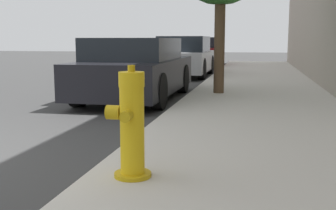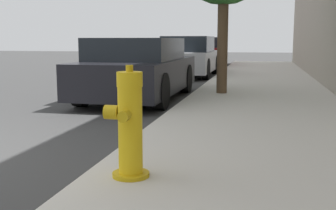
# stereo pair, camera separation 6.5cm
# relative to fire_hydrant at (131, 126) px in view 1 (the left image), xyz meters

# --- Properties ---
(sidewalk_slab) EXTENTS (3.01, 40.00, 0.12)m
(sidewalk_slab) POSITION_rel_fire_hydrant_xyz_m (1.09, -0.07, -0.50)
(sidewalk_slab) COLOR beige
(sidewalk_slab) RESTS_ON ground_plane
(fire_hydrant) EXTENTS (0.38, 0.40, 0.95)m
(fire_hydrant) POSITION_rel_fire_hydrant_xyz_m (0.00, 0.00, 0.00)
(fire_hydrant) COLOR #C39C11
(fire_hydrant) RESTS_ON sidewalk_slab
(parked_car_near) EXTENTS (1.78, 4.16, 1.31)m
(parked_car_near) POSITION_rel_fire_hydrant_xyz_m (-1.52, 5.37, 0.08)
(parked_car_near) COLOR black
(parked_car_near) RESTS_ON ground_plane
(parked_car_mid) EXTENTS (1.71, 3.98, 1.39)m
(parked_car_mid) POSITION_rel_fire_hydrant_xyz_m (-1.45, 11.32, 0.11)
(parked_car_mid) COLOR #B7B7BC
(parked_car_mid) RESTS_ON ground_plane
(parked_car_far) EXTENTS (1.84, 4.58, 1.38)m
(parked_car_far) POSITION_rel_fire_hydrant_xyz_m (-1.66, 16.76, 0.11)
(parked_car_far) COLOR maroon
(parked_car_far) RESTS_ON ground_plane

